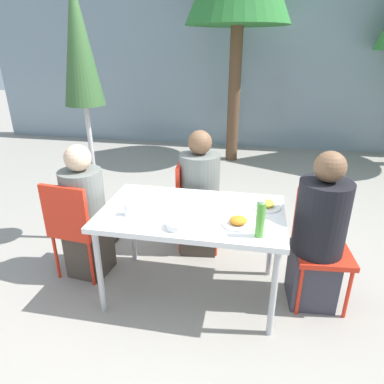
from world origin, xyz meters
TOP-DOWN VIEW (x-y plane):
  - ground_plane at (0.00, 0.00)m, footprint 24.00×24.00m
  - building_facade at (0.00, 4.64)m, footprint 10.00×0.20m
  - dining_table at (0.00, 0.00)m, footprint 1.35×0.81m
  - chair_left at (-0.98, 0.03)m, footprint 0.44×0.44m
  - person_left at (-0.92, 0.10)m, footprint 0.34×0.34m
  - chair_right at (0.97, 0.16)m, footprint 0.43×0.43m
  - person_right at (0.92, 0.07)m, footprint 0.37×0.37m
  - chair_far at (-0.14, 0.70)m, footprint 0.43×0.43m
  - person_far at (-0.06, 0.66)m, footprint 0.37×0.37m
  - closed_umbrella at (-1.08, 0.63)m, footprint 0.36×0.36m
  - plate_0 at (0.35, -0.16)m, footprint 0.21×0.21m
  - plate_1 at (0.54, 0.15)m, footprint 0.21×0.21m
  - bottle at (0.49, -0.28)m, footprint 0.06×0.06m
  - drinking_cup at (-0.43, -0.15)m, footprint 0.07×0.07m
  - salad_bowl at (-0.04, -0.27)m, footprint 0.16×0.16m

SIDE VIEW (x-z plane):
  - ground_plane at x=0.00m, z-range 0.00..0.00m
  - chair_left at x=-0.98m, z-range 0.08..0.95m
  - chair_right at x=0.97m, z-range 0.08..0.95m
  - chair_far at x=-0.14m, z-range 0.08..0.95m
  - person_left at x=-0.92m, z-range -0.03..1.12m
  - person_far at x=-0.06m, z-range -0.04..1.14m
  - person_right at x=0.92m, z-range -0.04..1.18m
  - dining_table at x=0.00m, z-range 0.31..1.04m
  - plate_1 at x=0.54m, z-range 0.72..0.78m
  - plate_0 at x=0.35m, z-range 0.72..0.78m
  - salad_bowl at x=-0.04m, z-range 0.73..0.78m
  - drinking_cup at x=-0.43m, z-range 0.73..0.82m
  - bottle at x=0.49m, z-range 0.73..0.98m
  - building_facade at x=0.00m, z-range 0.00..3.00m
  - closed_umbrella at x=-1.08m, z-range 0.57..2.97m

